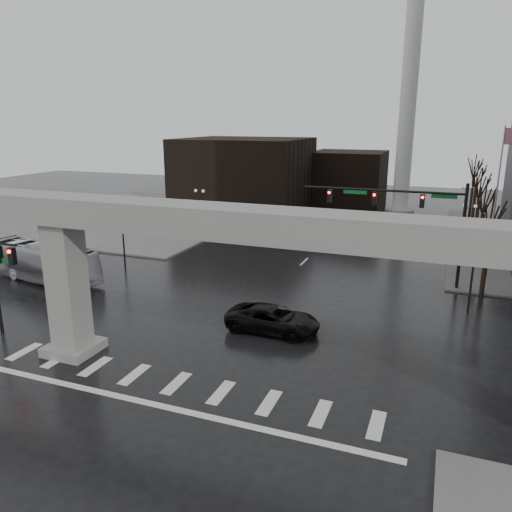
# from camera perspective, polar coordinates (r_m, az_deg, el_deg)

# --- Properties ---
(ground) EXTENTS (160.00, 160.00, 0.00)m
(ground) POSITION_cam_1_polar(r_m,az_deg,el_deg) (26.12, -7.98, -13.19)
(ground) COLOR black
(ground) RESTS_ON ground
(sidewalk_nw) EXTENTS (28.00, 36.00, 0.15)m
(sidewalk_nw) POSITION_cam_1_polar(r_m,az_deg,el_deg) (68.42, -12.64, 4.62)
(sidewalk_nw) COLOR slate
(sidewalk_nw) RESTS_ON ground
(elevated_guideway) EXTENTS (48.00, 2.60, 8.70)m
(elevated_guideway) POSITION_cam_1_polar(r_m,az_deg,el_deg) (23.05, -5.85, 1.37)
(elevated_guideway) COLOR gray
(elevated_guideway) RESTS_ON ground
(building_far_left) EXTENTS (16.00, 14.00, 10.00)m
(building_far_left) POSITION_cam_1_polar(r_m,az_deg,el_deg) (67.36, -1.35, 9.06)
(building_far_left) COLOR black
(building_far_left) RESTS_ON ground
(building_far_mid) EXTENTS (10.00, 10.00, 8.00)m
(building_far_mid) POSITION_cam_1_polar(r_m,az_deg,el_deg) (73.66, 10.45, 8.57)
(building_far_mid) COLOR black
(building_far_mid) RESTS_ON ground
(smokestack) EXTENTS (3.60, 3.60, 30.00)m
(smokestack) POSITION_cam_1_polar(r_m,az_deg,el_deg) (66.16, 16.91, 15.55)
(smokestack) COLOR white
(smokestack) RESTS_ON ground
(signal_mast_arm) EXTENTS (12.12, 0.43, 8.00)m
(signal_mast_arm) POSITION_cam_1_polar(r_m,az_deg,el_deg) (39.37, 17.20, 5.05)
(signal_mast_arm) COLOR black
(signal_mast_arm) RESTS_ON ground
(signal_left_pole) EXTENTS (2.30, 0.30, 6.00)m
(signal_left_pole) POSITION_cam_1_polar(r_m,az_deg,el_deg) (32.37, -27.19, -1.33)
(signal_left_pole) COLOR black
(signal_left_pole) RESTS_ON ground
(flagpole_assembly) EXTENTS (2.06, 0.12, 12.00)m
(flagpole_assembly) POSITION_cam_1_polar(r_m,az_deg,el_deg) (42.40, 26.28, 7.18)
(flagpole_assembly) COLOR silver
(flagpole_assembly) RESTS_ON ground
(lamp_right_0) EXTENTS (1.22, 0.32, 5.11)m
(lamp_right_0) POSITION_cam_1_polar(r_m,az_deg,el_deg) (35.16, 23.62, -0.69)
(lamp_right_0) COLOR black
(lamp_right_0) RESTS_ON ground
(lamp_right_1) EXTENTS (1.22, 0.32, 5.11)m
(lamp_right_1) POSITION_cam_1_polar(r_m,az_deg,el_deg) (48.81, 23.08, 3.58)
(lamp_right_1) COLOR black
(lamp_right_1) RESTS_ON ground
(lamp_right_2) EXTENTS (1.22, 0.32, 5.11)m
(lamp_right_2) POSITION_cam_1_polar(r_m,az_deg,el_deg) (62.61, 22.78, 5.97)
(lamp_right_2) COLOR black
(lamp_right_2) RESTS_ON ground
(lamp_left_0) EXTENTS (1.22, 0.32, 5.11)m
(lamp_left_0) POSITION_cam_1_polar(r_m,az_deg,el_deg) (43.05, -14.99, 2.85)
(lamp_left_0) COLOR black
(lamp_left_0) RESTS_ON ground
(lamp_left_1) EXTENTS (1.22, 0.32, 5.11)m
(lamp_left_1) POSITION_cam_1_polar(r_m,az_deg,el_deg) (54.76, -6.44, 5.88)
(lamp_left_1) COLOR black
(lamp_left_1) RESTS_ON ground
(lamp_left_2) EXTENTS (1.22, 0.32, 5.11)m
(lamp_left_2) POSITION_cam_1_polar(r_m,az_deg,el_deg) (67.36, -0.95, 7.75)
(lamp_left_2) COLOR black
(lamp_left_2) RESTS_ON ground
(tree_right_0) EXTENTS (1.09, 1.58, 7.50)m
(tree_right_0) POSITION_cam_1_polar(r_m,az_deg,el_deg) (39.28, 24.82, -0.28)
(tree_right_0) COLOR black
(tree_right_0) RESTS_ON ground
(tree_right_1) EXTENTS (1.09, 1.61, 7.67)m
(tree_right_1) POSITION_cam_1_polar(r_m,az_deg,el_deg) (47.04, 24.31, 2.26)
(tree_right_1) COLOR black
(tree_right_1) RESTS_ON ground
(tree_right_2) EXTENTS (1.10, 1.63, 7.85)m
(tree_right_2) POSITION_cam_1_polar(r_m,az_deg,el_deg) (54.87, 23.95, 4.08)
(tree_right_2) COLOR black
(tree_right_2) RESTS_ON ground
(tree_right_3) EXTENTS (1.11, 1.66, 8.02)m
(tree_right_3) POSITION_cam_1_polar(r_m,az_deg,el_deg) (62.74, 23.67, 5.44)
(tree_right_3) COLOR black
(tree_right_3) RESTS_ON ground
(tree_right_4) EXTENTS (1.12, 1.69, 8.19)m
(tree_right_4) POSITION_cam_1_polar(r_m,az_deg,el_deg) (70.65, 23.46, 6.49)
(tree_right_4) COLOR black
(tree_right_4) RESTS_ON ground
(pickup_truck) EXTENTS (5.71, 2.68, 1.58)m
(pickup_truck) POSITION_cam_1_polar(r_m,az_deg,el_deg) (30.29, 1.94, -7.23)
(pickup_truck) COLOR black
(pickup_truck) RESTS_ON ground
(city_bus) EXTENTS (11.17, 4.31, 3.04)m
(city_bus) POSITION_cam_1_polar(r_m,az_deg,el_deg) (42.95, -23.27, -0.61)
(city_bus) COLOR #B4B4B9
(city_bus) RESTS_ON ground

